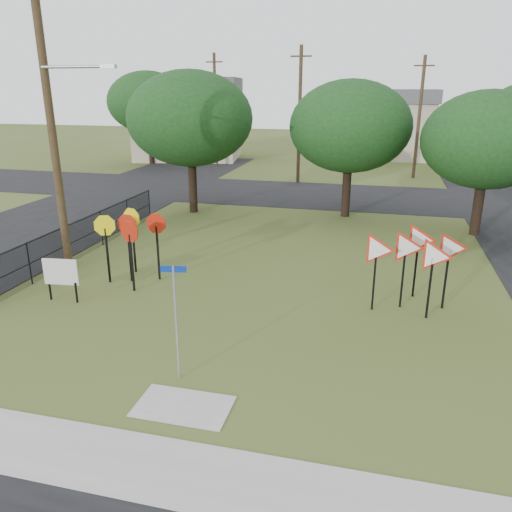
{
  "coord_description": "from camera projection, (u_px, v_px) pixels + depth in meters",
  "views": [
    {
      "loc": [
        3.65,
        -10.68,
        6.38
      ],
      "look_at": [
        0.23,
        3.0,
        1.6
      ],
      "focal_mm": 35.0,
      "sensor_mm": 36.0,
      "label": 1
    }
  ],
  "objects": [
    {
      "name": "far_pole_b",
      "position": [
        419.0,
        117.0,
        35.64
      ],
      "size": [
        1.4,
        0.24,
        8.5
      ],
      "color": "#453420",
      "rests_on": "ground"
    },
    {
      "name": "info_board",
      "position": [
        61.0,
        273.0,
        15.39
      ],
      "size": [
        1.12,
        0.16,
        1.4
      ],
      "color": "black",
      "rests_on": "ground"
    },
    {
      "name": "fence_run",
      "position": [
        86.0,
        235.0,
        19.94
      ],
      "size": [
        0.05,
        11.55,
        1.5
      ],
      "color": "black",
      "rests_on": "ground"
    },
    {
      "name": "sidewalk",
      "position": [
        145.0,
        466.0,
        8.84
      ],
      "size": [
        30.0,
        1.6,
        0.02
      ],
      "primitive_type": "cube",
      "color": "#9D9D95",
      "rests_on": "ground"
    },
    {
      "name": "utility_pole_main",
      "position": [
        53.0,
        124.0,
        16.82
      ],
      "size": [
        3.55,
        0.33,
        10.0
      ],
      "color": "#453420",
      "rests_on": "ground"
    },
    {
      "name": "stop_sign_cluster",
      "position": [
        130.0,
        231.0,
        16.77
      ],
      "size": [
        2.25,
        1.85,
        2.39
      ],
      "color": "black",
      "rests_on": "ground"
    },
    {
      "name": "far_pole_a",
      "position": [
        300.0,
        115.0,
        33.73
      ],
      "size": [
        1.4,
        0.24,
        9.0
      ],
      "color": "#453420",
      "rests_on": "ground"
    },
    {
      "name": "street_far",
      "position": [
        319.0,
        195.0,
        31.07
      ],
      "size": [
        60.0,
        8.0,
        0.02
      ],
      "primitive_type": "cube",
      "color": "black",
      "rests_on": "ground"
    },
    {
      "name": "tree_near_left",
      "position": [
        190.0,
        119.0,
        25.38
      ],
      "size": [
        6.4,
        6.4,
        7.27
      ],
      "color": "black",
      "rests_on": "ground"
    },
    {
      "name": "street_left",
      "position": [
        51.0,
        223.0,
        24.64
      ],
      "size": [
        8.0,
        50.0,
        0.02
      ],
      "primitive_type": "cube",
      "color": "black",
      "rests_on": "ground"
    },
    {
      "name": "ground",
      "position": [
        219.0,
        351.0,
        12.7
      ],
      "size": [
        140.0,
        140.0,
        0.0
      ],
      "primitive_type": "plane",
      "color": "#3C4D1D"
    },
    {
      "name": "street_name_sign",
      "position": [
        176.0,
        315.0,
        11.03
      ],
      "size": [
        0.56,
        0.13,
        2.76
      ],
      "color": "#A1A4A9",
      "rests_on": "ground"
    },
    {
      "name": "house_mid",
      "position": [
        389.0,
        123.0,
        47.51
      ],
      "size": [
        8.4,
        8.4,
        6.2
      ],
      "color": "#B9AB94",
      "rests_on": "ground"
    },
    {
      "name": "tree_near_mid",
      "position": [
        350.0,
        127.0,
        24.56
      ],
      "size": [
        6.0,
        6.0,
        6.8
      ],
      "color": "black",
      "rests_on": "ground"
    },
    {
      "name": "house_left",
      "position": [
        188.0,
        118.0,
        45.98
      ],
      "size": [
        10.58,
        8.88,
        7.2
      ],
      "color": "#B9AB94",
      "rests_on": "ground"
    },
    {
      "name": "tree_near_right",
      "position": [
        488.0,
        140.0,
        21.44
      ],
      "size": [
        5.6,
        5.6,
        6.33
      ],
      "color": "black",
      "rests_on": "ground"
    },
    {
      "name": "curb_pad",
      "position": [
        183.0,
        406.0,
        10.49
      ],
      "size": [
        2.0,
        1.2,
        0.02
      ],
      "primitive_type": "cube",
      "color": "#9D9D95",
      "rests_on": "ground"
    },
    {
      "name": "far_pole_c",
      "position": [
        215.0,
        110.0,
        41.08
      ],
      "size": [
        1.4,
        0.24,
        9.0
      ],
      "color": "#453420",
      "rests_on": "ground"
    },
    {
      "name": "tree_far_left",
      "position": [
        148.0,
        102.0,
        42.28
      ],
      "size": [
        6.8,
        6.8,
        7.73
      ],
      "color": "black",
      "rests_on": "ground"
    },
    {
      "name": "yield_sign_cluster",
      "position": [
        416.0,
        251.0,
        14.65
      ],
      "size": [
        3.14,
        1.77,
        2.45
      ],
      "color": "black",
      "rests_on": "ground"
    }
  ]
}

